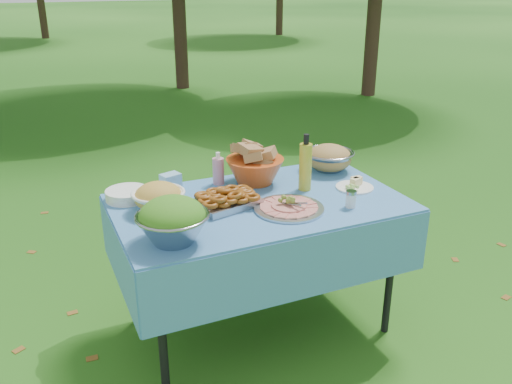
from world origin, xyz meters
TOP-DOWN VIEW (x-y plane):
  - ground at (0.00, 0.00)m, footprint 80.00×80.00m
  - picnic_table at (0.00, 0.00)m, footprint 1.46×0.86m
  - salad_bowl at (-0.52, -0.26)m, footprint 0.32×0.32m
  - pasta_bowl_white at (-0.50, 0.10)m, footprint 0.34×0.34m
  - plate_stack at (-0.61, 0.30)m, footprint 0.29×0.29m
  - wipes_box at (-0.37, 0.34)m, footprint 0.12×0.10m
  - sanitizer_bottle at (-0.10, 0.32)m, footprint 0.07×0.07m
  - bread_bowl at (0.09, 0.26)m, footprint 0.41×0.41m
  - pasta_bowl_steel at (0.57, 0.28)m, footprint 0.31×0.31m
  - fried_tray at (-0.17, 0.01)m, footprint 0.35×0.28m
  - charcuterie_platter at (0.09, -0.15)m, footprint 0.35×0.35m
  - oil_bottle at (0.29, 0.05)m, footprint 0.09×0.09m
  - cheese_plate at (0.55, -0.04)m, footprint 0.25×0.25m
  - shaker at (0.39, -0.25)m, footprint 0.07×0.07m

SIDE VIEW (x-z plane):
  - ground at x=0.00m, z-range 0.00..0.00m
  - picnic_table at x=0.00m, z-range 0.00..0.76m
  - plate_stack at x=-0.61m, z-range 0.76..0.81m
  - cheese_plate at x=0.55m, z-range 0.76..0.82m
  - fried_tray at x=-0.17m, z-range 0.76..0.83m
  - charcuterie_platter at x=0.09m, z-range 0.76..0.84m
  - shaker at x=0.39m, z-range 0.76..0.85m
  - wipes_box at x=-0.37m, z-range 0.76..0.85m
  - pasta_bowl_white at x=-0.50m, z-range 0.76..0.90m
  - pasta_bowl_steel at x=0.57m, z-range 0.76..0.91m
  - sanitizer_bottle at x=-0.10m, z-range 0.76..0.94m
  - salad_bowl at x=-0.52m, z-range 0.76..0.97m
  - bread_bowl at x=0.09m, z-range 0.76..0.97m
  - oil_bottle at x=0.29m, z-range 0.76..1.07m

